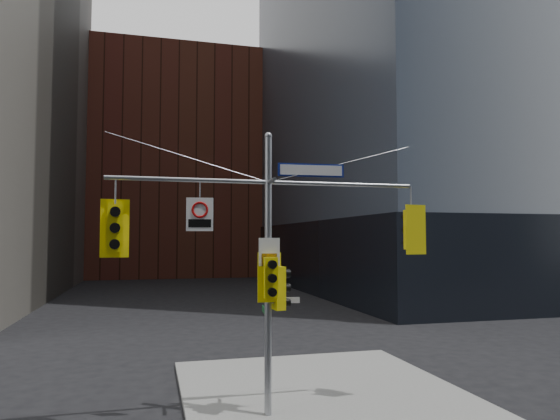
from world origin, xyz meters
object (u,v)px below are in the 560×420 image
traffic_light_pole_front (271,278)px  regulatory_sign_arm (200,213)px  traffic_light_pole_side (280,288)px  street_sign_blade (311,170)px  traffic_light_west_arm (115,228)px  signal_assembly (268,244)px  traffic_light_east_arm (412,230)px

traffic_light_pole_front → regulatory_sign_arm: size_ratio=1.51×
traffic_light_pole_side → traffic_light_pole_front: traffic_light_pole_front is taller
street_sign_blade → regulatory_sign_arm: (-2.90, -0.02, -1.17)m
traffic_light_west_arm → street_sign_blade: size_ratio=0.79×
traffic_light_west_arm → street_sign_blade: street_sign_blade is taller
signal_assembly → traffic_light_west_arm: bearing=179.8°
traffic_light_east_arm → traffic_light_pole_side: bearing=-9.1°
traffic_light_west_arm → regulatory_sign_arm: regulatory_sign_arm is taller
signal_assembly → traffic_light_east_arm: size_ratio=5.92×
traffic_light_pole_front → traffic_light_pole_side: bearing=42.1°
street_sign_blade → traffic_light_west_arm: bearing=-175.9°
traffic_light_east_arm → traffic_light_pole_side: size_ratio=1.23×
regulatory_sign_arm → traffic_light_west_arm: bearing=-174.7°
traffic_light_west_arm → traffic_light_pole_side: traffic_light_west_arm is taller
signal_assembly → street_sign_blade: size_ratio=4.52×
signal_assembly → traffic_light_pole_front: size_ratio=6.39×
traffic_light_pole_front → regulatory_sign_arm: (-1.74, 0.25, 1.60)m
regulatory_sign_arm → traffic_light_east_arm: bearing=6.5°
traffic_light_pole_side → regulatory_sign_arm: regulatory_sign_arm is taller
traffic_light_east_arm → traffic_light_pole_front: (-4.06, -0.27, -1.22)m
traffic_light_pole_front → signal_assembly: bearing=91.3°
signal_assembly → street_sign_blade: (1.16, 0.00, 1.93)m
traffic_light_west_arm → traffic_light_east_arm: size_ratio=1.04×
traffic_light_east_arm → street_sign_blade: size_ratio=0.76×
traffic_light_west_arm → traffic_light_pole_side: (4.06, 0.00, -1.51)m
street_sign_blade → traffic_light_pole_side: bearing=-176.5°
signal_assembly → traffic_light_pole_side: 1.17m
traffic_light_west_arm → traffic_light_pole_front: traffic_light_west_arm is taller
signal_assembly → street_sign_blade: 2.25m
traffic_light_west_arm → traffic_light_pole_side: bearing=-4.5°
regulatory_sign_arm → traffic_light_pole_front: bearing=-1.8°
traffic_light_east_arm → traffic_light_pole_front: traffic_light_east_arm is taller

